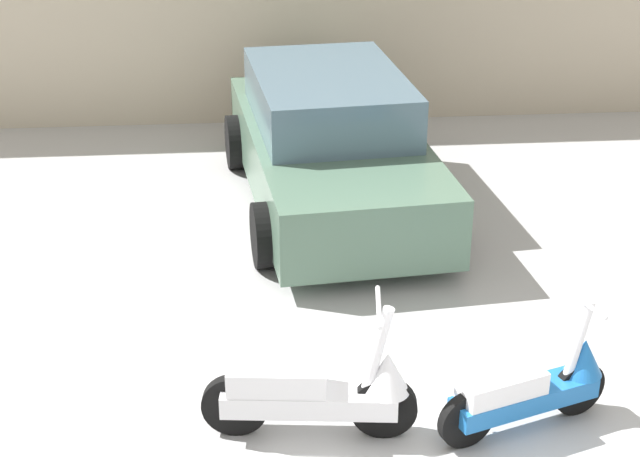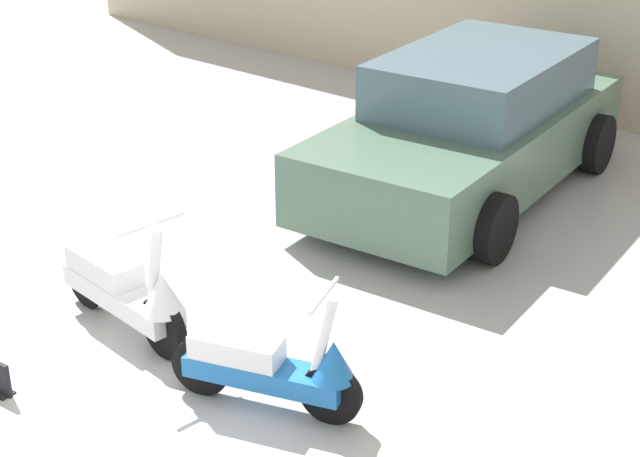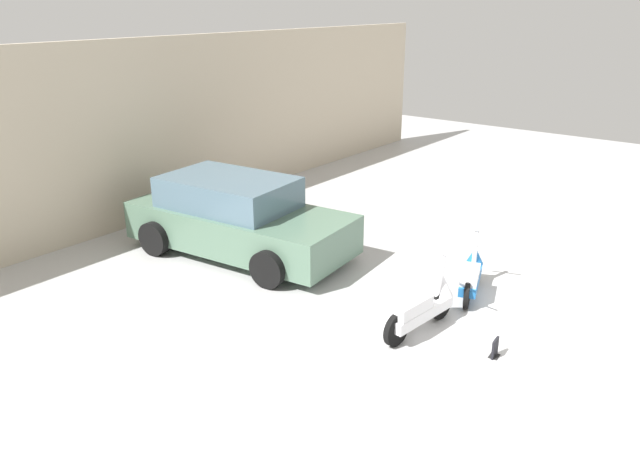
# 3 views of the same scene
# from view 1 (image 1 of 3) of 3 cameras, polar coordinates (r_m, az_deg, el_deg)

# --- Properties ---
(scooter_front_left) EXTENTS (1.53, 0.55, 1.07)m
(scooter_front_left) POSITION_cam_1_polar(r_m,az_deg,el_deg) (6.95, -0.07, -9.37)
(scooter_front_left) COLOR black
(scooter_front_left) RESTS_ON ground_plane
(scooter_front_right) EXTENTS (1.33, 0.68, 0.96)m
(scooter_front_right) POSITION_cam_1_polar(r_m,az_deg,el_deg) (7.21, 12.25, -8.98)
(scooter_front_right) COLOR black
(scooter_front_right) RESTS_ON ground_plane
(car_rear_left) EXTENTS (2.33, 4.32, 1.42)m
(car_rear_left) POSITION_cam_1_polar(r_m,az_deg,el_deg) (10.51, 0.64, 4.93)
(car_rear_left) COLOR #51705B
(car_rear_left) RESTS_ON ground_plane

